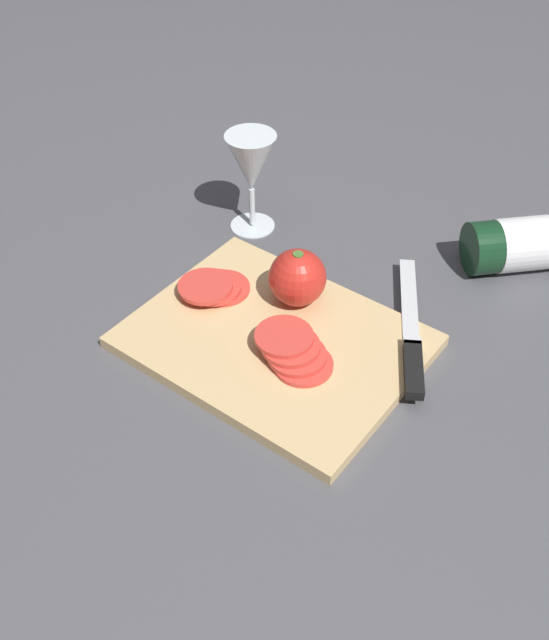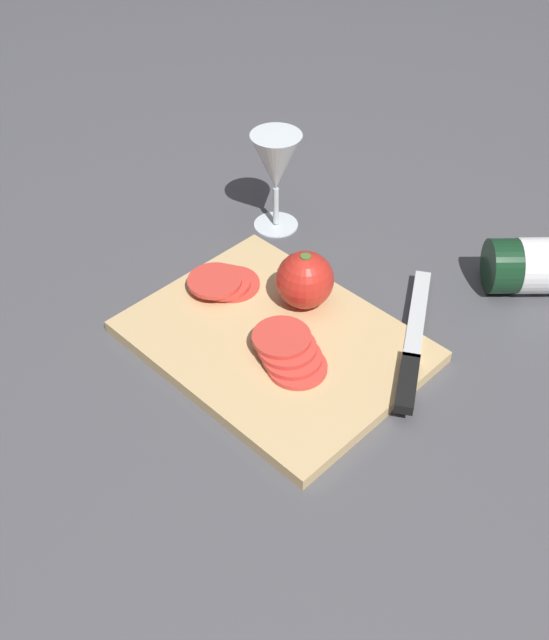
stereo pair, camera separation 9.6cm
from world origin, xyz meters
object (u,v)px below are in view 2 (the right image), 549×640
Objects in this scene: wine_glass at (276,166)px; whole_tomato at (305,280)px; knife at (410,366)px; tomato_slice_stack_far at (224,282)px; tomato_slice_stack_near at (289,352)px.

whole_tomato is (-0.17, 0.12, -0.05)m from wine_glass.
wine_glass reaches higher than knife.
wine_glass is at bearing -67.97° from tomato_slice_stack_far.
tomato_slice_stack_near is (-0.06, 0.09, -0.03)m from whole_tomato.
tomato_slice_stack_far is (0.10, 0.06, -0.03)m from whole_tomato.
knife is at bearing 161.26° from wine_glass.
wine_glass is 0.33m from tomato_slice_stack_near.
whole_tomato reaches higher than tomato_slice_stack_far.
tomato_slice_stack_far is at bearing 112.03° from wine_glass.
tomato_slice_stack_near reaches higher than tomato_slice_stack_far.
wine_glass is 0.22m from whole_tomato.
knife is 0.15m from tomato_slice_stack_near.
whole_tomato is 0.80× the size of tomato_slice_stack_far.
tomato_slice_stack_near is (-0.24, 0.21, -0.08)m from wine_glass.
wine_glass is 1.40× the size of tomato_slice_stack_near.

